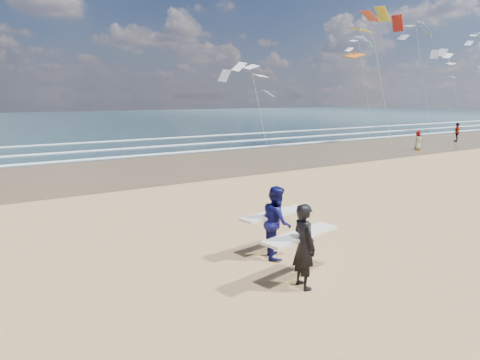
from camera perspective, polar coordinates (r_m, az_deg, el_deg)
wet_sand_strip at (r=35.99m, az=12.79°, el=4.02°), size 220.00×12.00×0.01m
ocean at (r=83.19m, az=-14.86°, el=7.80°), size 220.00×100.00×0.02m
foam_breakers at (r=43.63m, az=3.31°, el=5.53°), size 220.00×11.70×0.05m
surfer_near at (r=9.82m, az=8.49°, el=-8.54°), size 2.26×1.20×1.96m
surfer_far at (r=11.54m, az=4.90°, el=-5.52°), size 2.25×1.34×1.95m
beachgoer_0 at (r=37.37m, az=22.65°, el=4.87°), size 0.86×0.68×1.54m
beachgoer_1 at (r=45.99m, az=26.95°, el=5.69°), size 1.12×0.91×1.79m
kite_0 at (r=38.76m, az=17.79°, el=15.22°), size 7.28×4.90×12.35m
kite_1 at (r=41.53m, az=2.13°, el=11.77°), size 6.26×4.79×8.29m
kite_2 at (r=58.37m, az=23.02°, el=13.76°), size 5.71×4.73×14.45m
kite_5 at (r=58.81m, az=16.24°, el=12.92°), size 4.57×4.60×12.77m
kite_7 at (r=72.96m, az=26.52°, el=11.82°), size 6.46×4.81×11.56m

